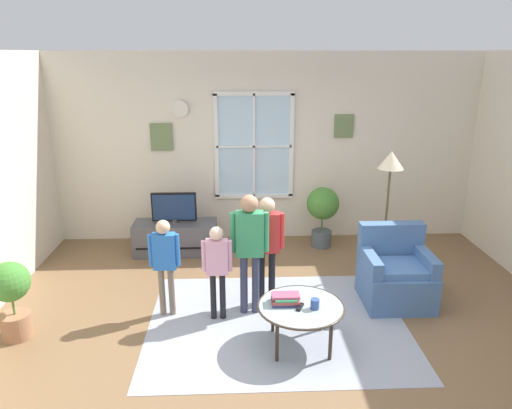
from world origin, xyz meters
The scene contains 17 objects.
ground_plane centered at (0.00, 0.00, -0.01)m, with size 6.90×5.98×0.02m, color brown.
back_wall centered at (-0.01, 2.75, 1.40)m, with size 6.30×0.17×2.80m.
area_rug centered at (-0.03, 0.14, 0.00)m, with size 2.74×2.18×0.01m, color #999EAD.
tv_stand centered at (-1.33, 2.09, 0.23)m, with size 1.18×0.46×0.47m.
television centered at (-1.33, 2.09, 0.70)m, with size 0.63×0.08×0.44m.
armchair centered at (1.37, 0.58, 0.33)m, with size 0.76×0.74×0.87m.
coffee_table centered at (0.16, -0.27, 0.41)m, with size 0.85×0.85×0.44m.
book_stack centered at (0.01, -0.22, 0.49)m, with size 0.27×0.19×0.10m.
cup centered at (0.28, -0.33, 0.49)m, with size 0.09×0.09×0.10m, color #334C8C.
remote_near_books centered at (0.14, -0.31, 0.45)m, with size 0.04×0.14×0.02m, color black.
person_blue_shirt centered at (-1.23, 0.38, 0.69)m, with size 0.33×0.15×1.11m.
person_green_shirt centered at (-0.32, 0.39, 0.86)m, with size 0.41×0.19×1.37m.
person_red_shirt centered at (-0.12, 0.59, 0.80)m, with size 0.38×0.17×1.27m.
person_pink_shirt centered at (-0.66, 0.27, 0.67)m, with size 0.32×0.15×1.06m.
potted_plant_by_window centered at (0.81, 2.26, 0.58)m, with size 0.48×0.48×0.91m.
potted_plant_corner centered at (-2.70, 0.00, 0.49)m, with size 0.40×0.40×0.82m.
floor_lamp centered at (1.47, 1.38, 1.35)m, with size 0.32×0.32×1.61m.
Camera 1 is at (-0.45, -4.33, 2.76)m, focal length 33.40 mm.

